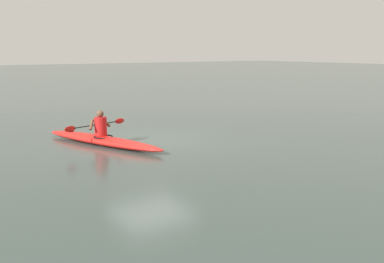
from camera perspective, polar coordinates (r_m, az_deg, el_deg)
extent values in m
plane|color=#384742|center=(15.06, -5.00, -1.06)|extent=(160.00, 160.00, 0.00)
ellipsoid|color=red|center=(14.52, -10.85, -1.05)|extent=(2.08, 4.91, 0.27)
torus|color=black|center=(14.46, -10.71, -0.63)|extent=(0.74, 0.74, 0.04)
cylinder|color=black|center=(15.63, -14.47, 0.05)|extent=(0.18, 0.18, 0.02)
cylinder|color=red|center=(14.49, -11.03, 0.60)|extent=(0.37, 0.37, 0.57)
sphere|color=brown|center=(14.43, -11.08, 2.15)|extent=(0.21, 0.21, 0.21)
cylinder|color=black|center=(14.63, -11.55, 0.81)|extent=(1.88, 0.61, 0.03)
ellipsoid|color=red|center=(14.02, -14.57, 0.31)|extent=(0.39, 0.16, 0.17)
ellipsoid|color=red|center=(15.28, -8.78, 1.28)|extent=(0.39, 0.16, 0.17)
cylinder|color=brown|center=(14.35, -12.11, 0.81)|extent=(0.25, 0.25, 0.34)
cylinder|color=brown|center=(14.72, -10.41, 1.09)|extent=(0.31, 0.18, 0.34)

